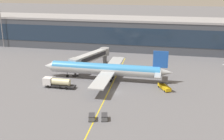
{
  "coord_description": "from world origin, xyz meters",
  "views": [
    {
      "loc": [
        16.18,
        -80.19,
        33.33
      ],
      "look_at": [
        -2.99,
        9.14,
        4.5
      ],
      "focal_mm": 44.81,
      "sensor_mm": 36.0,
      "label": 1
    }
  ],
  "objects_px": {
    "fuel_tanker": "(57,83)",
    "baggage_cart_1": "(104,117)",
    "main_airliner": "(106,69)",
    "belt_loader": "(164,87)",
    "baggage_cart_0": "(92,117)"
  },
  "relations": [
    {
      "from": "belt_loader",
      "to": "baggage_cart_1",
      "type": "bearing_deg",
      "value": -119.99
    },
    {
      "from": "fuel_tanker",
      "to": "baggage_cart_1",
      "type": "distance_m",
      "value": 27.93
    },
    {
      "from": "main_airliner",
      "to": "baggage_cart_0",
      "type": "relative_size",
      "value": 15.79
    },
    {
      "from": "main_airliner",
      "to": "fuel_tanker",
      "type": "bearing_deg",
      "value": -142.61
    },
    {
      "from": "baggage_cart_0",
      "to": "fuel_tanker",
      "type": "bearing_deg",
      "value": 131.71
    },
    {
      "from": "fuel_tanker",
      "to": "belt_loader",
      "type": "distance_m",
      "value": 35.12
    },
    {
      "from": "main_airliner",
      "to": "baggage_cart_0",
      "type": "height_order",
      "value": "main_airliner"
    },
    {
      "from": "baggage_cart_0",
      "to": "main_airliner",
      "type": "bearing_deg",
      "value": 96.69
    },
    {
      "from": "fuel_tanker",
      "to": "baggage_cart_1",
      "type": "relative_size",
      "value": 3.67
    },
    {
      "from": "main_airliner",
      "to": "baggage_cart_1",
      "type": "relative_size",
      "value": 15.79
    },
    {
      "from": "fuel_tanker",
      "to": "baggage_cart_1",
      "type": "height_order",
      "value": "fuel_tanker"
    },
    {
      "from": "baggage_cart_1",
      "to": "baggage_cart_0",
      "type": "bearing_deg",
      "value": -166.04
    },
    {
      "from": "baggage_cart_0",
      "to": "baggage_cart_1",
      "type": "distance_m",
      "value": 3.2
    },
    {
      "from": "main_airliner",
      "to": "belt_loader",
      "type": "height_order",
      "value": "main_airliner"
    },
    {
      "from": "main_airliner",
      "to": "fuel_tanker",
      "type": "distance_m",
      "value": 17.68
    }
  ]
}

